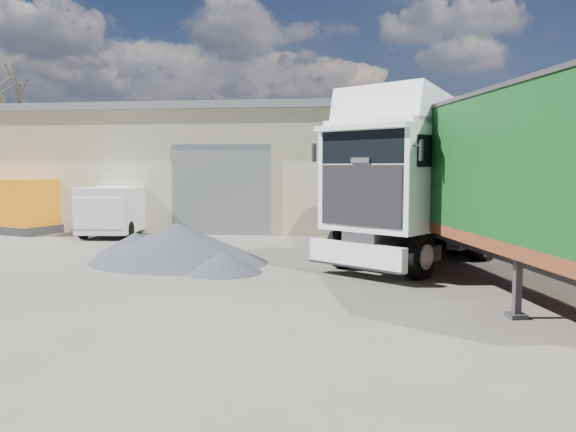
# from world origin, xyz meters

# --- Properties ---
(ground) EXTENTS (120.00, 120.00, 0.00)m
(ground) POSITION_xyz_m (0.00, 0.00, 0.00)
(ground) COLOR #282620
(ground) RESTS_ON ground
(warehouse) EXTENTS (30.60, 12.60, 5.42)m
(warehouse) POSITION_xyz_m (-6.00, 16.00, 2.66)
(warehouse) COLOR #BAB18F
(warehouse) RESTS_ON ground
(bare_tree) EXTENTS (4.00, 4.00, 9.60)m
(bare_tree) POSITION_xyz_m (-18.00, 20.00, 7.92)
(bare_tree) COLOR #382B21
(bare_tree) RESTS_ON ground
(tractor_unit) EXTENTS (6.20, 7.19, 4.74)m
(tractor_unit) POSITION_xyz_m (4.71, 3.58, 1.99)
(tractor_unit) COLOR black
(tractor_unit) RESTS_ON ground
(box_trailer) EXTENTS (5.40, 12.82, 4.17)m
(box_trailer) POSITION_xyz_m (6.28, 2.70, 2.54)
(box_trailer) COLOR #2D2D30
(box_trailer) RESTS_ON ground
(panel_van) EXTENTS (2.31, 4.87, 1.93)m
(panel_van) POSITION_xyz_m (-6.16, 9.60, 1.00)
(panel_van) COLOR black
(panel_van) RESTS_ON ground
(orange_skip) EXTENTS (4.03, 3.13, 2.22)m
(orange_skip) POSITION_xyz_m (-10.65, 9.80, 0.97)
(orange_skip) COLOR #2D2D30
(orange_skip) RESTS_ON ground
(gravel_heap) EXTENTS (6.37, 6.29, 1.11)m
(gravel_heap) POSITION_xyz_m (-1.81, 3.66, 0.52)
(gravel_heap) COLOR black
(gravel_heap) RESTS_ON ground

